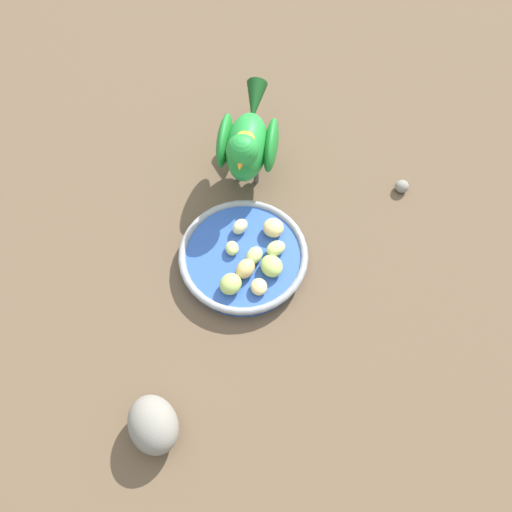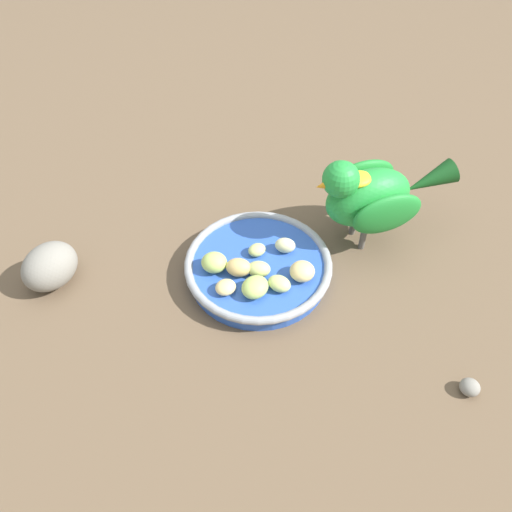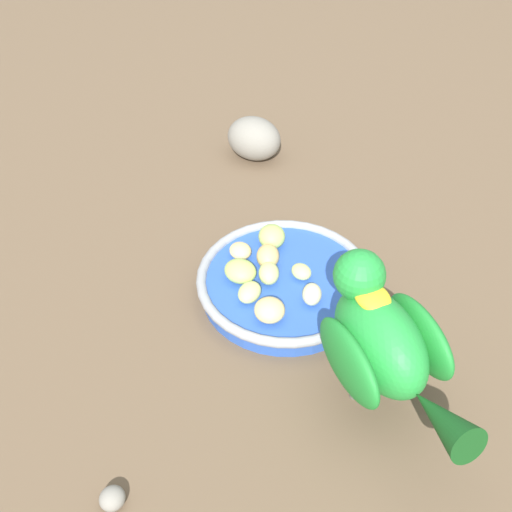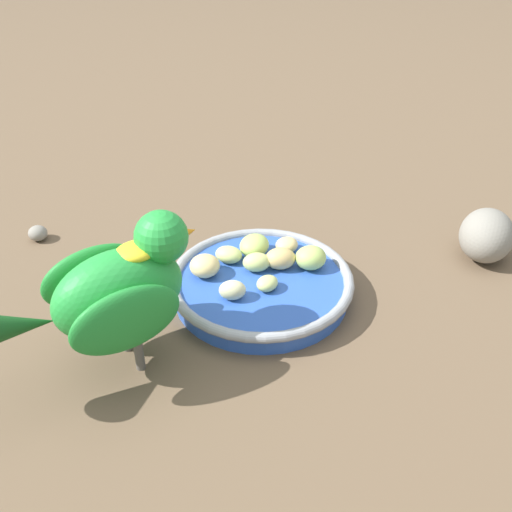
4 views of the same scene
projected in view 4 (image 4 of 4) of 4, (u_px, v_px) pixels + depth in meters
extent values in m
plane|color=brown|center=(256.00, 299.00, 0.68)|extent=(4.00, 4.00, 0.00)
cylinder|color=#2D56B7|center=(258.00, 286.00, 0.68)|extent=(0.19, 0.19, 0.02)
torus|color=#93969B|center=(258.00, 278.00, 0.67)|extent=(0.20, 0.20, 0.01)
ellipsoid|color=tan|center=(282.00, 259.00, 0.68)|extent=(0.04, 0.04, 0.02)
ellipsoid|color=beige|center=(232.00, 290.00, 0.64)|extent=(0.03, 0.03, 0.02)
ellipsoid|color=#C6D17A|center=(229.00, 255.00, 0.69)|extent=(0.03, 0.04, 0.02)
ellipsoid|color=#E5C67F|center=(287.00, 245.00, 0.71)|extent=(0.03, 0.03, 0.02)
ellipsoid|color=#E5C67F|center=(205.00, 266.00, 0.67)|extent=(0.04, 0.04, 0.02)
ellipsoid|color=#C6D17A|center=(257.00, 262.00, 0.68)|extent=(0.04, 0.04, 0.02)
ellipsoid|color=#B2CC66|center=(254.00, 245.00, 0.70)|extent=(0.04, 0.04, 0.02)
ellipsoid|color=#B2CC66|center=(311.00, 258.00, 0.68)|extent=(0.05, 0.05, 0.03)
ellipsoid|color=#C6D17A|center=(269.00, 282.00, 0.65)|extent=(0.02, 0.02, 0.02)
cylinder|color=#59544C|center=(126.00, 334.00, 0.60)|extent=(0.01, 0.01, 0.04)
cylinder|color=#59544C|center=(139.00, 353.00, 0.58)|extent=(0.01, 0.01, 0.04)
ellipsoid|color=green|center=(119.00, 294.00, 0.55)|extent=(0.13, 0.09, 0.08)
ellipsoid|color=#1E7F2D|center=(94.00, 276.00, 0.57)|extent=(0.10, 0.05, 0.06)
ellipsoid|color=#1E7F2D|center=(126.00, 320.00, 0.52)|extent=(0.10, 0.05, 0.06)
cone|color=#144719|center=(11.00, 327.00, 0.51)|extent=(0.08, 0.05, 0.05)
sphere|color=green|center=(161.00, 237.00, 0.55)|extent=(0.06, 0.06, 0.05)
cone|color=orange|center=(185.00, 233.00, 0.56)|extent=(0.03, 0.02, 0.02)
ellipsoid|color=yellow|center=(136.00, 251.00, 0.54)|extent=(0.05, 0.04, 0.01)
ellipsoid|color=gray|center=(487.00, 235.00, 0.73)|extent=(0.10, 0.09, 0.06)
ellipsoid|color=gray|center=(38.00, 233.00, 0.77)|extent=(0.03, 0.03, 0.02)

